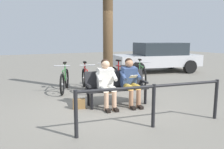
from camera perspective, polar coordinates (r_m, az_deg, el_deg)
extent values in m
plane|color=slate|center=(5.91, -1.26, -7.75)|extent=(40.00, 40.00, 0.00)
cube|color=black|center=(5.89, 1.32, -3.54)|extent=(1.65, 0.65, 0.05)
cube|color=black|center=(6.02, 0.70, -0.98)|extent=(1.60, 0.35, 0.42)
cube|color=black|center=(6.16, 7.97, -1.77)|extent=(0.11, 0.40, 0.05)
cube|color=black|center=(5.65, -5.93, -2.74)|extent=(0.11, 0.40, 0.05)
cylinder|color=black|center=(6.08, 8.29, -5.42)|extent=(0.07, 0.07, 0.40)
cylinder|color=black|center=(5.58, -5.07, -6.67)|extent=(0.07, 0.07, 0.40)
cylinder|color=black|center=(6.37, 6.88, -4.71)|extent=(0.07, 0.07, 0.40)
cylinder|color=black|center=(5.90, -5.87, -5.81)|extent=(0.07, 0.07, 0.40)
cube|color=#334772|center=(5.97, 4.17, -0.60)|extent=(0.42, 0.36, 0.55)
sphere|color=#A87554|center=(5.90, 4.29, 2.76)|extent=(0.21, 0.21, 0.21)
sphere|color=black|center=(5.93, 4.18, 3.15)|extent=(0.20, 0.20, 0.20)
cylinder|color=gold|center=(5.87, 5.81, -2.97)|extent=(0.20, 0.42, 0.15)
cylinder|color=#A87554|center=(5.76, 6.61, -5.94)|extent=(0.11, 0.11, 0.45)
cube|color=black|center=(5.73, 7.01, -8.02)|extent=(0.12, 0.23, 0.07)
cylinder|color=#334772|center=(5.93, 6.41, -0.08)|extent=(0.13, 0.31, 0.23)
cylinder|color=gold|center=(5.79, 4.01, -3.11)|extent=(0.20, 0.42, 0.15)
cylinder|color=#A87554|center=(5.68, 4.78, -6.13)|extent=(0.11, 0.11, 0.45)
cube|color=black|center=(5.64, 5.16, -8.24)|extent=(0.12, 0.23, 0.07)
cylinder|color=#334772|center=(5.78, 2.82, -0.29)|extent=(0.13, 0.31, 0.23)
cube|color=silver|center=(5.69, 5.36, -0.49)|extent=(0.21, 0.15, 0.09)
cube|color=white|center=(5.75, -1.70, -0.95)|extent=(0.42, 0.36, 0.55)
sphere|color=#D8A884|center=(5.68, -1.66, 2.54)|extent=(0.21, 0.21, 0.21)
sphere|color=black|center=(5.71, -1.75, 2.94)|extent=(0.20, 0.20, 0.20)
cylinder|color=white|center=(5.64, -0.11, -3.43)|extent=(0.20, 0.42, 0.15)
cylinder|color=#D8A884|center=(5.52, 0.56, -6.54)|extent=(0.11, 0.11, 0.45)
cube|color=black|center=(5.49, 0.92, -8.72)|extent=(0.12, 0.23, 0.07)
cylinder|color=white|center=(5.69, 0.58, -0.42)|extent=(0.13, 0.31, 0.23)
cylinder|color=white|center=(5.58, -2.06, -3.58)|extent=(0.20, 0.42, 0.15)
cylinder|color=#D8A884|center=(5.46, -1.43, -6.73)|extent=(0.11, 0.11, 0.45)
cube|color=black|center=(5.42, -1.09, -8.93)|extent=(0.12, 0.23, 0.07)
cylinder|color=white|center=(5.57, -3.30, -0.64)|extent=(0.13, 0.31, 0.23)
cube|color=olive|center=(5.71, -8.20, -7.21)|extent=(0.33, 0.23, 0.24)
cylinder|color=#4C3823|center=(7.08, -1.02, 11.98)|extent=(0.30, 0.30, 4.14)
cylinder|color=slate|center=(7.56, 3.38, -0.91)|extent=(0.32, 0.32, 0.80)
cylinder|color=black|center=(7.50, 3.41, 2.20)|extent=(0.34, 0.34, 0.03)
torus|color=black|center=(8.01, 7.89, -0.92)|extent=(0.30, 0.64, 0.66)
cylinder|color=silver|center=(8.01, 7.89, -0.92)|extent=(0.07, 0.07, 0.06)
torus|color=black|center=(8.99, 6.40, 0.21)|extent=(0.30, 0.64, 0.66)
cylinder|color=silver|center=(8.99, 6.40, 0.21)|extent=(0.07, 0.07, 0.06)
cylinder|color=#337238|center=(8.45, 7.15, 2.22)|extent=(0.27, 0.60, 0.04)
cylinder|color=#337238|center=(8.40, 7.24, 0.80)|extent=(0.26, 0.57, 0.43)
cylinder|color=#337238|center=(8.64, 6.88, 1.84)|extent=(0.04, 0.04, 0.55)
cube|color=black|center=(8.60, 6.91, 3.69)|extent=(0.16, 0.24, 0.05)
cylinder|color=#B2B2B7|center=(8.03, 7.80, 3.08)|extent=(0.46, 0.21, 0.03)
torus|color=black|center=(7.78, 4.72, -1.15)|extent=(0.16, 0.66, 0.66)
cylinder|color=silver|center=(7.78, 4.72, -1.15)|extent=(0.06, 0.07, 0.06)
torus|color=black|center=(8.57, 0.27, -0.17)|extent=(0.16, 0.66, 0.66)
cylinder|color=silver|center=(8.57, 0.27, -0.17)|extent=(0.06, 0.07, 0.06)
cylinder|color=#B71414|center=(8.11, 2.41, 2.00)|extent=(0.14, 0.63, 0.04)
cylinder|color=#B71414|center=(8.08, 2.75, 0.54)|extent=(0.13, 0.60, 0.43)
cylinder|color=#B71414|center=(8.27, 1.61, 1.58)|extent=(0.04, 0.04, 0.55)
cube|color=black|center=(8.24, 1.62, 3.51)|extent=(0.12, 0.23, 0.05)
cylinder|color=#B2B2B7|center=(7.78, 4.29, 2.94)|extent=(0.48, 0.11, 0.03)
torus|color=black|center=(7.54, -1.78, -1.47)|extent=(0.31, 0.63, 0.66)
cylinder|color=silver|center=(7.54, -1.78, -1.47)|extent=(0.07, 0.07, 0.06)
torus|color=black|center=(8.54, -2.05, -0.21)|extent=(0.31, 0.63, 0.66)
cylinder|color=silver|center=(8.54, -2.05, -0.21)|extent=(0.07, 0.07, 0.06)
cylinder|color=#8C268C|center=(7.98, -1.93, 1.89)|extent=(0.28, 0.60, 0.04)
cylinder|color=#8C268C|center=(7.93, -1.90, 0.38)|extent=(0.27, 0.56, 0.43)
cylinder|color=#8C268C|center=(8.18, -1.98, 1.50)|extent=(0.04, 0.04, 0.55)
cube|color=black|center=(8.14, -1.99, 3.45)|extent=(0.17, 0.24, 0.05)
cylinder|color=#B2B2B7|center=(7.56, -1.83, 2.78)|extent=(0.45, 0.22, 0.03)
torus|color=black|center=(7.09, -5.93, -2.20)|extent=(0.20, 0.66, 0.66)
cylinder|color=silver|center=(7.09, -5.93, -2.20)|extent=(0.06, 0.07, 0.06)
torus|color=black|center=(8.08, -7.03, -0.81)|extent=(0.20, 0.66, 0.66)
cylinder|color=silver|center=(8.08, -7.03, -0.81)|extent=(0.06, 0.07, 0.06)
cylinder|color=#B71414|center=(7.52, -6.57, 1.39)|extent=(0.17, 0.63, 0.04)
cylinder|color=#B71414|center=(7.47, -6.45, -0.21)|extent=(0.17, 0.59, 0.43)
cylinder|color=#B71414|center=(7.71, -6.75, 0.97)|extent=(0.04, 0.04, 0.55)
cube|color=black|center=(7.68, -6.79, 3.04)|extent=(0.13, 0.23, 0.05)
cylinder|color=#B2B2B7|center=(7.10, -6.13, 2.32)|extent=(0.48, 0.13, 0.03)
torus|color=black|center=(7.05, -12.29, -2.42)|extent=(0.32, 0.63, 0.66)
cylinder|color=silver|center=(7.05, -12.29, -2.42)|extent=(0.07, 0.07, 0.06)
torus|color=black|center=(8.04, -11.20, -0.97)|extent=(0.32, 0.63, 0.66)
cylinder|color=silver|center=(8.04, -11.20, -0.97)|extent=(0.07, 0.07, 0.06)
cylinder|color=#337238|center=(7.48, -11.80, 1.21)|extent=(0.29, 0.60, 0.04)
cylinder|color=#337238|center=(7.44, -11.84, -0.40)|extent=(0.27, 0.56, 0.43)
cylinder|color=#337238|center=(7.68, -11.59, 0.81)|extent=(0.04, 0.04, 0.55)
cube|color=black|center=(7.64, -11.65, 2.89)|extent=(0.17, 0.24, 0.05)
cylinder|color=#B2B2B7|center=(7.06, -12.31, 2.12)|extent=(0.45, 0.22, 0.03)
cylinder|color=black|center=(5.37, 24.41, -5.62)|extent=(0.07, 0.07, 0.85)
cylinder|color=black|center=(4.51, 10.27, -7.69)|extent=(0.07, 0.07, 0.85)
cylinder|color=black|center=(4.02, -8.96, -9.72)|extent=(0.07, 0.07, 0.85)
cylinder|color=black|center=(4.41, 10.41, -2.89)|extent=(2.97, 0.48, 0.06)
cube|color=silver|center=(11.80, 10.92, 3.53)|extent=(4.47, 2.57, 0.55)
cube|color=#262D33|center=(11.85, 11.88, 6.31)|extent=(2.58, 2.07, 0.60)
cylinder|color=black|center=(10.46, 6.40, 1.41)|extent=(0.67, 0.34, 0.64)
cylinder|color=black|center=(12.13, 3.19, 2.52)|extent=(0.67, 0.34, 0.64)
cylinder|color=black|center=(11.76, 18.82, 1.83)|extent=(0.67, 0.34, 0.64)
cylinder|color=black|center=(13.27, 14.42, 2.82)|extent=(0.67, 0.34, 0.64)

